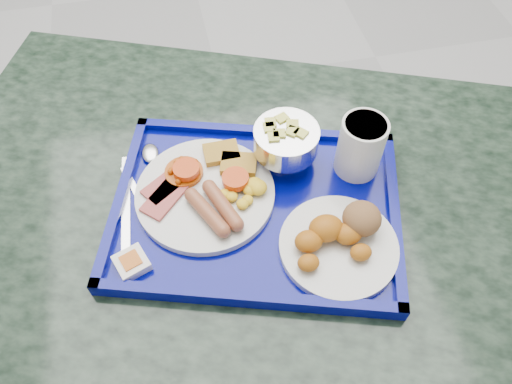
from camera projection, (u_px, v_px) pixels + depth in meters
floor at (219, 80)px, 2.01m from camera, size 6.00×6.00×0.00m
table at (250, 257)px, 0.96m from camera, size 1.30×1.10×0.69m
tray at (256, 209)px, 0.80m from camera, size 0.53×0.45×0.03m
main_plate at (209, 190)px, 0.80m from camera, size 0.22×0.22×0.04m
bread_plate at (341, 238)px, 0.74m from camera, size 0.18×0.18×0.06m
fruit_bowl at (286, 140)px, 0.81m from camera, size 0.11×0.11×0.07m
juice_cup at (361, 145)px, 0.80m from camera, size 0.07×0.07×0.10m
spoon at (147, 165)px, 0.84m from camera, size 0.07×0.18×0.01m
knife at (126, 204)px, 0.80m from camera, size 0.03×0.19×0.00m
jam_packet at (132, 263)px, 0.73m from camera, size 0.06×0.06×0.02m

